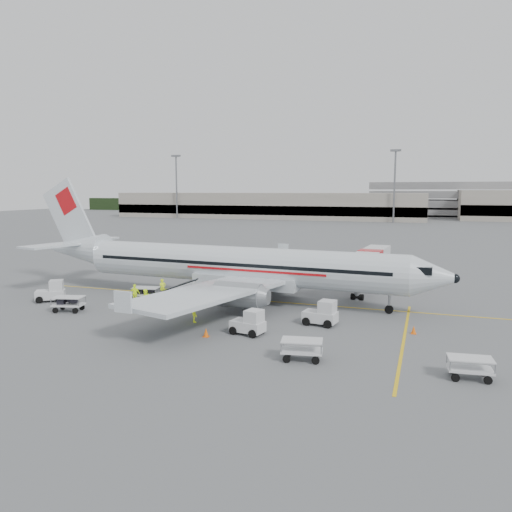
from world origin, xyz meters
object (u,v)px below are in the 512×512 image
at_px(jet_bridge, 370,270).
at_px(belt_loader, 175,288).
at_px(tug_aft, 50,291).
at_px(tug_fore, 320,312).
at_px(tug_mid, 248,322).
at_px(aircraft, 238,240).

height_order(jet_bridge, belt_loader, jet_bridge).
relative_size(belt_loader, tug_aft, 2.16).
xyz_separation_m(tug_fore, tug_mid, (-4.27, -4.05, -0.06)).
height_order(jet_bridge, tug_fore, jet_bridge).
distance_m(belt_loader, tug_aft, 11.58).
bearing_deg(tug_fore, belt_loader, 177.18).
distance_m(jet_bridge, belt_loader, 19.76).
relative_size(jet_bridge, tug_mid, 6.63).
distance_m(aircraft, belt_loader, 7.04).
bearing_deg(aircraft, tug_aft, -155.49).
bearing_deg(tug_aft, aircraft, -12.36).
distance_m(tug_mid, tug_aft, 20.77).
xyz_separation_m(belt_loader, tug_fore, (13.38, -2.49, -0.49)).
height_order(belt_loader, tug_aft, belt_loader).
bearing_deg(jet_bridge, tug_aft, -145.59).
bearing_deg(tug_fore, tug_mid, -128.80).
xyz_separation_m(belt_loader, tug_aft, (-11.27, -2.59, -0.49)).
relative_size(jet_bridge, tug_aft, 6.21).
xyz_separation_m(aircraft, tug_aft, (-15.84, -6.09, -4.54)).
distance_m(aircraft, tug_fore, 11.58).
bearing_deg(tug_aft, belt_loader, -20.45).
bearing_deg(tug_mid, belt_loader, 155.74).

